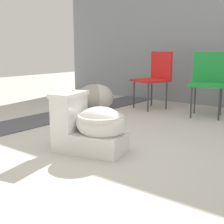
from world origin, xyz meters
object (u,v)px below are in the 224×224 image
Objects in this scene: folding_chair_middle at (209,77)px; boulder_near at (97,97)px; toilet at (91,127)px; folding_chair_left at (156,74)px; boulder_far at (94,97)px.

boulder_near is (-1.39, -0.63, -0.32)m from folding_chair_middle.
folding_chair_left reaches higher than toilet.
toilet is 0.84× the size of folding_chair_middle.
toilet is 1.85m from boulder_far.
folding_chair_middle is 1.56m from boulder_near.
boulder_near is 1.03× the size of boulder_far.
folding_chair_left is at bearing 48.62° from boulder_near.
boulder_near is at bearing 54.68° from boulder_far.
folding_chair_left is at bearing 48.95° from boulder_far.
toilet reaches higher than boulder_far.
folding_chair_middle reaches higher than toilet.
folding_chair_middle is at bearing 70.43° from toilet.
folding_chair_middle is at bearing 24.28° from boulder_near.
folding_chair_left is 1.00× the size of folding_chair_middle.
folding_chair_left is (-0.59, 2.10, 0.29)m from toilet.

